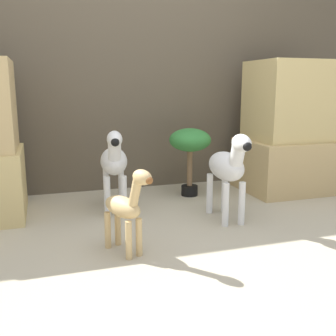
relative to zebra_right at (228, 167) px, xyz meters
name	(u,v)px	position (x,y,z in m)	size (l,w,h in m)	color
ground_plane	(202,262)	(-0.43, -0.58, -0.38)	(14.00, 14.00, 0.00)	#B2A88E
wall_back	(129,66)	(-0.43, 1.13, 0.72)	(6.40, 0.08, 2.20)	brown
rock_pillar_right	(292,132)	(0.91, 0.59, 0.14)	(0.85, 0.65, 1.14)	tan
zebra_right	(228,167)	(0.00, 0.00, 0.00)	(0.21, 0.55, 0.63)	white
zebra_left	(114,161)	(-0.71, 0.43, 0.00)	(0.25, 0.56, 0.63)	white
giraffe_figurine	(126,207)	(-0.79, -0.34, -0.11)	(0.25, 0.40, 0.51)	tan
potted_palm_front	(190,144)	(-0.02, 0.68, 0.07)	(0.35, 0.35, 0.58)	black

